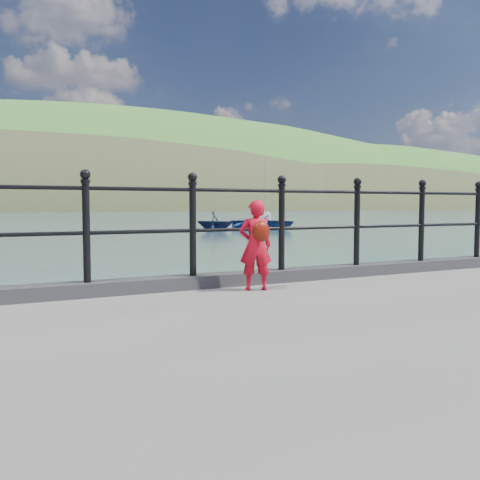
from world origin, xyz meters
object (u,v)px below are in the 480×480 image
child (256,245)px  launch_navy (215,221)px  sailboat_far (265,216)px  launch_blue (264,222)px  railing (239,217)px

child → launch_navy: size_ratio=0.36×
launch_navy → sailboat_far: (21.77, 31.44, -0.41)m
launch_navy → launch_blue: bearing=-31.7°
launch_blue → launch_navy: 5.11m
child → launch_blue: bearing=-101.0°
child → sailboat_far: 70.68m
child → sailboat_far: bearing=-101.1°
child → launch_blue: size_ratio=0.18×
railing → sailboat_far: (34.43, 61.25, -1.48)m
railing → launch_blue: 35.78m
launch_blue → launch_navy: (-4.93, -1.32, 0.18)m
child → launch_navy: 32.82m
child → launch_navy: child is taller
launch_blue → sailboat_far: 34.51m
railing → child: size_ratio=17.65×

